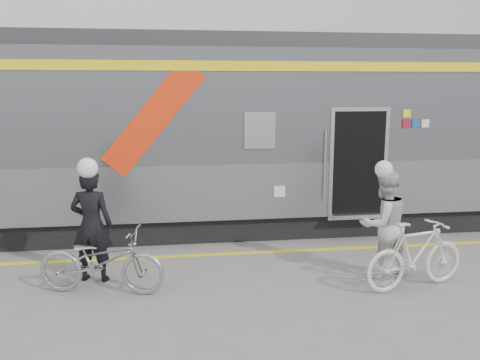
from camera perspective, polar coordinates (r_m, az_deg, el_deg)
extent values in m
plane|color=slate|center=(7.51, -4.13, -13.72)|extent=(90.00, 90.00, 0.00)
cube|color=black|center=(11.50, -0.16, -3.75)|extent=(24.00, 2.70, 0.50)
cube|color=#9EA0A5|center=(11.33, -0.16, 0.17)|extent=(24.00, 3.00, 1.10)
cube|color=slate|center=(11.15, -0.16, 8.54)|extent=(24.00, 3.00, 2.20)
cube|color=#38383A|center=(11.18, -0.17, 14.96)|extent=(24.00, 2.64, 0.30)
cube|color=yellow|center=(9.66, 1.09, 12.69)|extent=(24.00, 0.02, 0.18)
cube|color=red|center=(9.55, -9.73, 6.87)|extent=(1.96, 0.01, 2.19)
cube|color=black|center=(9.72, 2.24, 5.59)|extent=(0.55, 0.02, 0.65)
cube|color=black|center=(10.54, 12.77, 1.89)|extent=(1.05, 0.45, 2.10)
cube|color=silver|center=(10.35, 13.18, 1.71)|extent=(1.20, 0.02, 2.25)
cylinder|color=silver|center=(10.10, 9.51, 1.64)|extent=(0.04, 0.04, 1.40)
cube|color=silver|center=(10.51, 13.02, -3.87)|extent=(1.05, 0.25, 0.06)
cube|color=yellow|center=(10.63, 18.23, 7.12)|extent=(0.16, 0.01, 0.16)
cube|color=maroon|center=(10.64, 18.17, 6.04)|extent=(0.16, 0.01, 0.16)
cube|color=#175299|center=(10.73, 19.14, 6.02)|extent=(0.16, 0.01, 0.16)
cube|color=silver|center=(10.82, 20.09, 5.99)|extent=(0.16, 0.01, 0.16)
cube|color=silver|center=(9.97, 4.46, -1.28)|extent=(0.22, 0.01, 0.22)
cube|color=yellow|center=(9.51, -5.04, -8.41)|extent=(24.00, 0.12, 0.01)
imported|color=black|center=(8.40, -16.33, -4.88)|extent=(0.75, 0.58, 1.83)
imported|color=#93969A|center=(7.97, -15.29, -8.75)|extent=(2.02, 1.08, 1.01)
imported|color=beige|center=(8.56, 15.81, -4.79)|extent=(0.99, 0.85, 1.76)
imported|color=silver|center=(8.31, 19.13, -7.94)|extent=(1.85, 0.91, 1.07)
sphere|color=white|center=(8.18, -16.71, 2.39)|extent=(0.32, 0.32, 0.32)
sphere|color=white|center=(8.35, 16.15, 2.00)|extent=(0.28, 0.28, 0.28)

